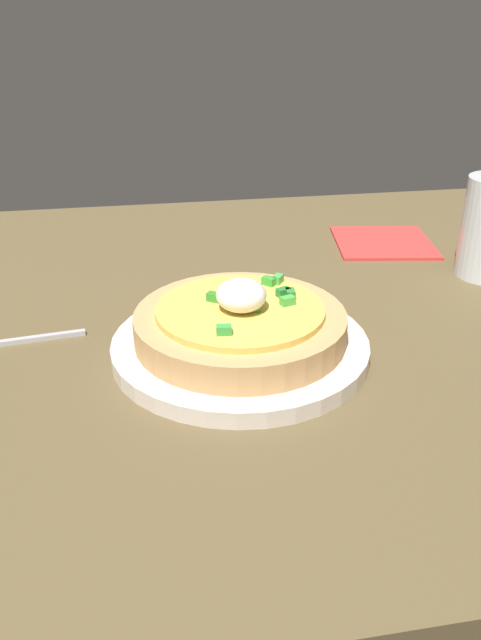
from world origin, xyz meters
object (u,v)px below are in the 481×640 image
at_px(plate, 241,346).
at_px(fork, 13,342).
at_px(napkin, 383,243).
at_px(pizza, 241,323).

bearing_deg(plate, fork, 165.02).
relative_size(plate, napkin, 1.86).
height_order(fork, napkin, fork).
bearing_deg(pizza, plate, 102.93).
xyz_separation_m(fork, napkin, (0.46, 0.21, -0.00)).
relative_size(plate, pizza, 1.23).
bearing_deg(napkin, plate, -132.87).
relative_size(pizza, napkin, 1.52).
xyz_separation_m(plate, fork, (-0.22, 0.06, -0.01)).
relative_size(fork, napkin, 0.91).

